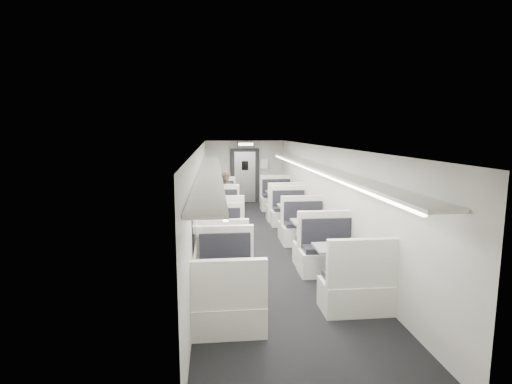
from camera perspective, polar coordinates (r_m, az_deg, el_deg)
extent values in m
cube|color=black|center=(9.83, 1.10, -7.96)|extent=(3.00, 12.00, 0.12)
cube|color=silver|center=(9.42, 1.14, 6.88)|extent=(3.00, 12.00, 0.12)
cube|color=silver|center=(15.53, -1.64, 2.93)|extent=(3.00, 0.12, 2.40)
cube|color=silver|center=(3.82, 12.83, -15.59)|extent=(3.00, 0.12, 2.40)
cube|color=silver|center=(9.48, -8.28, -0.85)|extent=(0.12, 12.00, 2.40)
cube|color=silver|center=(9.86, 10.15, -0.53)|extent=(0.12, 12.00, 2.40)
cube|color=white|center=(12.24, -5.08, -3.25)|extent=(1.09, 0.61, 0.46)
cube|color=black|center=(12.22, -5.10, -1.92)|extent=(0.97, 0.49, 0.10)
cube|color=white|center=(11.91, -5.10, -0.67)|extent=(1.09, 0.12, 0.72)
cube|color=white|center=(13.82, -5.19, -1.87)|extent=(1.09, 0.61, 0.46)
cube|color=black|center=(13.74, -5.20, -0.73)|extent=(0.97, 0.49, 0.10)
cube|color=white|center=(13.95, -5.23, 0.69)|extent=(1.09, 0.12, 0.72)
cylinder|color=silver|center=(13.01, -5.14, -1.98)|extent=(0.10, 0.10, 0.71)
cylinder|color=silver|center=(13.07, -5.12, -3.45)|extent=(0.37, 0.37, 0.03)
cube|color=gray|center=(12.94, -5.17, -0.25)|extent=(0.91, 0.62, 0.04)
cube|color=white|center=(10.17, -4.88, -5.71)|extent=(1.10, 0.61, 0.47)
cube|color=black|center=(10.13, -4.90, -4.10)|extent=(0.98, 0.49, 0.10)
cube|color=white|center=(9.82, -4.90, -2.66)|extent=(1.10, 0.12, 0.73)
cube|color=white|center=(11.74, -5.04, -3.75)|extent=(1.10, 0.61, 0.47)
cube|color=black|center=(11.66, -5.05, -2.42)|extent=(0.98, 0.49, 0.10)
cube|color=white|center=(11.85, -5.09, -0.70)|extent=(1.10, 0.12, 0.73)
cylinder|color=silver|center=(10.93, -4.97, -4.03)|extent=(0.10, 0.10, 0.72)
cylinder|color=silver|center=(11.01, -4.95, -5.77)|extent=(0.37, 0.37, 0.03)
cube|color=gray|center=(10.85, -5.00, -1.97)|extent=(0.91, 0.62, 0.04)
cube|color=white|center=(8.21, -4.59, -9.43)|extent=(0.98, 0.54, 0.41)
cube|color=black|center=(8.16, -4.61, -7.68)|extent=(0.87, 0.43, 0.09)
cube|color=white|center=(7.87, -4.60, -6.21)|extent=(0.98, 0.11, 0.64)
cube|color=white|center=(9.59, -4.80, -6.77)|extent=(0.98, 0.54, 0.41)
cube|color=black|center=(9.50, -4.82, -5.34)|extent=(0.87, 0.43, 0.09)
cube|color=white|center=(9.65, -4.87, -3.42)|extent=(0.98, 0.11, 0.64)
cylinder|color=silver|center=(8.87, -4.71, -7.31)|extent=(0.09, 0.09, 0.64)
cylinder|color=silver|center=(8.95, -4.69, -9.18)|extent=(0.33, 0.33, 0.03)
cube|color=gray|center=(8.77, -4.74, -5.08)|extent=(0.81, 0.55, 0.04)
cube|color=white|center=(5.79, -3.91, -17.34)|extent=(1.02, 0.57, 0.43)
cube|color=black|center=(5.71, -3.95, -14.84)|extent=(0.90, 0.45, 0.10)
cube|color=white|center=(5.38, -3.89, -13.02)|extent=(1.02, 0.12, 0.67)
cube|color=white|center=(7.17, -4.36, -12.10)|extent=(1.02, 0.57, 0.43)
cube|color=black|center=(7.05, -4.38, -10.18)|extent=(0.90, 0.45, 0.10)
cube|color=white|center=(7.19, -4.46, -7.40)|extent=(1.02, 0.12, 0.67)
cylinder|color=silver|center=(6.43, -4.18, -13.50)|extent=(0.10, 0.10, 0.66)
cylinder|color=silver|center=(6.55, -4.14, -16.06)|extent=(0.35, 0.35, 0.03)
cube|color=gray|center=(6.30, -4.21, -10.39)|extent=(0.84, 0.58, 0.04)
cube|color=white|center=(12.50, 4.14, -2.97)|extent=(1.12, 0.62, 0.47)
cube|color=black|center=(12.47, 4.13, -1.63)|extent=(0.99, 0.50, 0.11)
cube|color=white|center=(12.17, 4.35, -0.38)|extent=(1.12, 0.13, 0.74)
cube|color=white|center=(14.09, 2.97, -1.63)|extent=(1.12, 0.62, 0.47)
cube|color=black|center=(14.01, 3.00, -0.48)|extent=(0.99, 0.50, 0.11)
cube|color=white|center=(14.22, 2.84, 0.94)|extent=(1.12, 0.13, 0.74)
cylinder|color=silver|center=(13.27, 3.52, -1.72)|extent=(0.11, 0.11, 0.73)
cylinder|color=silver|center=(13.34, 3.51, -3.19)|extent=(0.38, 0.38, 0.03)
cube|color=gray|center=(13.20, 3.54, 0.02)|extent=(0.93, 0.63, 0.04)
cube|color=white|center=(10.37, 6.30, -5.50)|extent=(1.06, 0.59, 0.45)
cube|color=black|center=(10.33, 6.29, -3.98)|extent=(0.94, 0.47, 0.10)
cube|color=white|center=(10.04, 6.61, -2.61)|extent=(1.06, 0.12, 0.70)
cube|color=white|center=(11.86, 4.70, -3.67)|extent=(1.06, 0.59, 0.45)
cube|color=black|center=(11.77, 4.74, -2.39)|extent=(0.94, 0.47, 0.10)
cube|color=white|center=(11.96, 4.54, -0.76)|extent=(1.06, 0.12, 0.70)
cylinder|color=silver|center=(11.08, 5.45, -3.92)|extent=(0.10, 0.10, 0.69)
cylinder|color=silver|center=(11.16, 5.43, -5.57)|extent=(0.36, 0.36, 0.03)
cube|color=gray|center=(11.01, 5.48, -1.96)|extent=(0.88, 0.60, 0.04)
cube|color=white|center=(8.49, 9.20, -8.76)|extent=(1.08, 0.60, 0.46)
cube|color=black|center=(8.43, 9.19, -6.89)|extent=(0.95, 0.48, 0.10)
cube|color=white|center=(8.13, 9.70, -5.28)|extent=(1.08, 0.12, 0.71)
cube|color=white|center=(9.96, 6.82, -6.07)|extent=(1.08, 0.60, 0.46)
cube|color=black|center=(9.87, 6.89, -4.55)|extent=(0.95, 0.48, 0.10)
cube|color=white|center=(10.04, 6.60, -2.54)|extent=(1.08, 0.12, 0.71)
cylinder|color=silver|center=(9.19, 7.93, -6.58)|extent=(0.10, 0.10, 0.70)
cylinder|color=silver|center=(9.28, 7.88, -8.58)|extent=(0.37, 0.37, 0.03)
cube|color=gray|center=(9.09, 7.98, -4.20)|extent=(0.89, 0.61, 0.04)
cube|color=white|center=(6.57, 14.21, -14.15)|extent=(1.11, 0.62, 0.47)
cube|color=black|center=(6.49, 14.21, -11.71)|extent=(0.98, 0.49, 0.10)
cube|color=white|center=(6.16, 15.14, -9.77)|extent=(1.11, 0.13, 0.73)
cube|color=white|center=(8.02, 10.16, -9.78)|extent=(1.11, 0.62, 0.47)
cube|color=black|center=(7.91, 10.28, -7.87)|extent=(0.98, 0.49, 0.10)
cube|color=white|center=(8.06, 9.83, -5.22)|extent=(1.11, 0.13, 0.73)
cylinder|color=silver|center=(7.24, 12.00, -10.82)|extent=(0.10, 0.10, 0.72)
cylinder|color=silver|center=(7.36, 11.91, -13.36)|extent=(0.38, 0.38, 0.03)
cube|color=gray|center=(7.12, 12.10, -7.77)|extent=(0.92, 0.63, 0.04)
imported|color=black|center=(12.17, -4.28, -0.78)|extent=(0.57, 0.39, 1.52)
cube|color=black|center=(12.83, -7.38, 2.32)|extent=(0.02, 1.18, 0.84)
cube|color=black|center=(10.64, -7.66, 1.02)|extent=(0.02, 1.18, 0.84)
cube|color=black|center=(8.47, -8.07, -0.96)|extent=(0.02, 1.18, 0.84)
cube|color=black|center=(6.31, -8.78, -4.29)|extent=(0.02, 1.18, 0.84)
cube|color=white|center=(9.09, -6.56, 3.35)|extent=(0.46, 10.40, 0.05)
cube|color=white|center=(9.09, -5.29, 3.05)|extent=(0.05, 10.20, 0.04)
cube|color=white|center=(9.40, 9.02, 3.48)|extent=(0.46, 10.40, 0.05)
cube|color=white|center=(9.36, 7.82, 3.17)|extent=(0.05, 10.20, 0.04)
cube|color=black|center=(15.43, -1.60, 2.33)|extent=(1.10, 0.10, 2.10)
cube|color=silver|center=(15.40, -1.59, 2.13)|extent=(0.80, 0.05, 1.95)
cube|color=black|center=(15.32, -1.59, 3.79)|extent=(0.25, 0.02, 0.35)
cube|color=black|center=(14.85, -1.48, 6.84)|extent=(0.62, 0.10, 0.16)
cube|color=silver|center=(14.79, -1.46, 6.84)|extent=(0.54, 0.02, 0.10)
cube|color=white|center=(15.44, 1.18, 4.01)|extent=(0.32, 0.02, 0.40)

